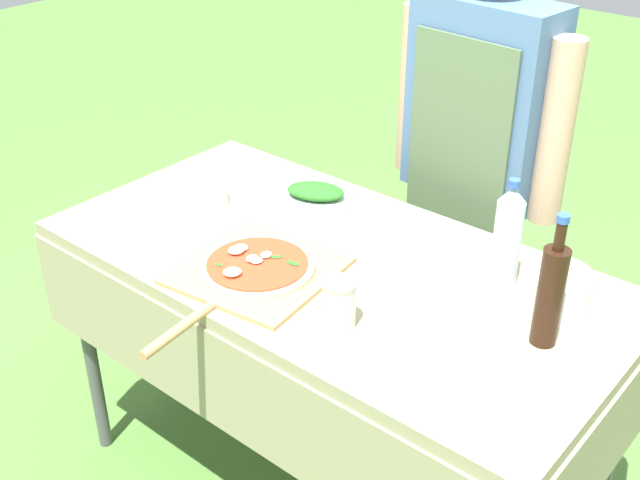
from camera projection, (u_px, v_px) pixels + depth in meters
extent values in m
cube|color=gray|center=(332.00, 265.00, 2.01)|extent=(1.47, 0.74, 0.04)
cube|color=gray|center=(228.00, 389.00, 1.84)|extent=(1.47, 0.01, 0.28)
cube|color=gray|center=(413.00, 259.00, 2.34)|extent=(1.47, 0.01, 0.28)
cube|color=gray|center=(148.00, 228.00, 2.50)|extent=(0.01, 0.74, 0.28)
cube|color=gray|center=(604.00, 448.00, 1.68)|extent=(0.01, 0.74, 0.28)
cylinder|color=#4C4C51|center=(89.00, 346.00, 2.39)|extent=(0.04, 0.04, 0.78)
cylinder|color=#4C4C51|center=(238.00, 262.00, 2.80)|extent=(0.04, 0.04, 0.78)
cylinder|color=#4C4C51|center=(613.00, 440.00, 2.05)|extent=(0.04, 0.04, 0.78)
cylinder|color=#333D56|center=(480.00, 308.00, 2.56)|extent=(0.11, 0.11, 0.77)
cylinder|color=#333D56|center=(442.00, 289.00, 2.66)|extent=(0.11, 0.11, 0.77)
cube|color=#4C7099|center=(481.00, 101.00, 2.27)|extent=(0.43, 0.22, 0.58)
cube|color=#56704C|center=(454.00, 181.00, 2.32)|extent=(0.33, 0.04, 0.84)
cylinder|color=tan|center=(556.00, 134.00, 2.13)|extent=(0.09, 0.09, 0.51)
cylinder|color=tan|center=(414.00, 89.00, 2.44)|extent=(0.09, 0.09, 0.51)
cube|color=tan|center=(258.00, 271.00, 1.95)|extent=(0.39, 0.39, 0.01)
cylinder|color=tan|center=(179.00, 330.00, 1.74)|extent=(0.05, 0.22, 0.02)
cylinder|color=beige|center=(258.00, 266.00, 1.94)|extent=(0.28, 0.28, 0.01)
cylinder|color=#D14223|center=(257.00, 263.00, 1.94)|extent=(0.25, 0.25, 0.00)
ellipsoid|color=white|center=(241.00, 247.00, 1.99)|extent=(0.04, 0.04, 0.01)
ellipsoid|color=white|center=(252.00, 258.00, 1.94)|extent=(0.03, 0.04, 0.01)
ellipsoid|color=white|center=(257.00, 261.00, 1.93)|extent=(0.03, 0.04, 0.01)
ellipsoid|color=white|center=(266.00, 255.00, 1.96)|extent=(0.03, 0.04, 0.01)
ellipsoid|color=white|center=(236.00, 250.00, 1.97)|extent=(0.05, 0.05, 0.02)
ellipsoid|color=white|center=(232.00, 272.00, 1.88)|extent=(0.06, 0.06, 0.02)
ellipsoid|color=#286B23|center=(219.00, 265.00, 1.92)|extent=(0.02, 0.01, 0.00)
ellipsoid|color=#286B23|center=(293.00, 263.00, 1.93)|extent=(0.04, 0.02, 0.00)
ellipsoid|color=#286B23|center=(276.00, 257.00, 1.95)|extent=(0.03, 0.03, 0.00)
cylinder|color=black|center=(550.00, 297.00, 1.65)|extent=(0.06, 0.06, 0.23)
cylinder|color=black|center=(560.00, 236.00, 1.58)|extent=(0.02, 0.02, 0.06)
cylinder|color=#335BB2|center=(563.00, 218.00, 1.56)|extent=(0.03, 0.03, 0.02)
cylinder|color=silver|center=(506.00, 244.00, 1.86)|extent=(0.07, 0.07, 0.21)
cone|color=silver|center=(513.00, 195.00, 1.79)|extent=(0.07, 0.07, 0.04)
cylinder|color=#335BB2|center=(515.00, 183.00, 1.78)|extent=(0.03, 0.03, 0.02)
cube|color=silver|center=(316.00, 198.00, 2.29)|extent=(0.23, 0.19, 0.01)
ellipsoid|color=#286B23|center=(316.00, 191.00, 2.28)|extent=(0.19, 0.16, 0.04)
cylinder|color=silver|center=(554.00, 290.00, 1.80)|extent=(0.16, 0.16, 0.09)
cylinder|color=white|center=(184.00, 202.00, 2.27)|extent=(0.25, 0.25, 0.00)
cylinder|color=white|center=(184.00, 200.00, 2.27)|extent=(0.25, 0.25, 0.00)
cylinder|color=white|center=(184.00, 199.00, 2.26)|extent=(0.25, 0.25, 0.00)
cylinder|color=white|center=(184.00, 197.00, 2.26)|extent=(0.25, 0.25, 0.00)
cylinder|color=white|center=(184.00, 196.00, 2.26)|extent=(0.25, 0.25, 0.00)
cylinder|color=white|center=(184.00, 194.00, 2.26)|extent=(0.25, 0.25, 0.00)
cylinder|color=silver|center=(339.00, 306.00, 1.73)|extent=(0.07, 0.07, 0.10)
cylinder|color=#D14223|center=(339.00, 312.00, 1.74)|extent=(0.07, 0.07, 0.07)
cylinder|color=#B7B2A3|center=(339.00, 284.00, 1.71)|extent=(0.08, 0.08, 0.01)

